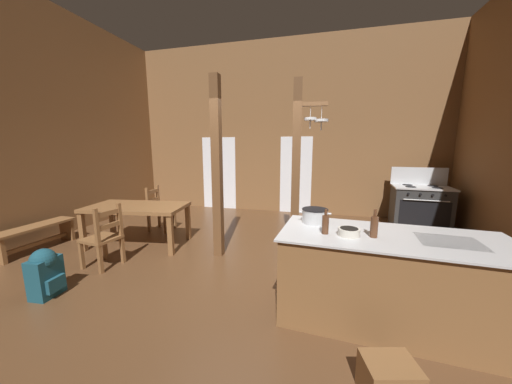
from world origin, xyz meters
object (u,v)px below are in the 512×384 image
at_px(stove_range, 420,207).
at_px(bottle_short_on_counter, 325,224).
at_px(ladderback_chair_by_post, 159,210).
at_px(bottle_tall_on_counter, 374,226).
at_px(kitchen_island, 389,279).
at_px(backpack, 45,271).
at_px(step_stool, 389,378).
at_px(dining_table, 137,210).
at_px(ladderback_chair_near_window, 104,238).
at_px(mixing_bowl_on_counter, 349,232).
at_px(stockpot_on_counter, 315,216).
at_px(bench_along_left_wall, 35,233).

bearing_deg(stove_range, bottle_short_on_counter, -118.66).
relative_size(ladderback_chair_by_post, bottle_tall_on_counter, 3.45).
xyz_separation_m(kitchen_island, backpack, (-3.85, -0.54, -0.14)).
height_order(step_stool, dining_table, dining_table).
height_order(ladderback_chair_near_window, bottle_short_on_counter, bottle_short_on_counter).
bearing_deg(ladderback_chair_near_window, mixing_bowl_on_counter, -6.69).
bearing_deg(mixing_bowl_on_counter, bottle_tall_on_counter, 2.83).
distance_m(dining_table, ladderback_chair_by_post, 0.90).
bearing_deg(stockpot_on_counter, stove_range, 57.31).
xyz_separation_m(stove_range, bottle_short_on_counter, (-2.04, -3.74, 0.54)).
relative_size(kitchen_island, backpack, 3.72).
relative_size(stove_range, ladderback_chair_near_window, 1.39).
distance_m(dining_table, bottle_tall_on_counter, 3.96).
relative_size(ladderback_chair_by_post, stockpot_on_counter, 2.62).
relative_size(mixing_bowl_on_counter, bottle_short_on_counter, 0.84).
bearing_deg(bench_along_left_wall, stove_range, 24.44).
bearing_deg(bench_along_left_wall, mixing_bowl_on_counter, -6.91).
bearing_deg(bottle_tall_on_counter, bench_along_left_wall, 173.51).
distance_m(stove_range, stockpot_on_counter, 4.03).
bearing_deg(stove_range, stockpot_on_counter, -122.69).
bearing_deg(ladderback_chair_by_post, dining_table, -79.82).
bearing_deg(ladderback_chair_by_post, backpack, -85.05).
distance_m(ladderback_chair_near_window, bottle_short_on_counter, 3.24).
height_order(stove_range, ladderback_chair_near_window, stove_range).
distance_m(ladderback_chair_near_window, stockpot_on_counter, 3.09).
bearing_deg(mixing_bowl_on_counter, stockpot_on_counter, 132.41).
xyz_separation_m(bench_along_left_wall, bottle_short_on_counter, (4.84, -0.61, 0.72)).
height_order(stove_range, mixing_bowl_on_counter, stove_range).
relative_size(step_stool, backpack, 0.70).
xyz_separation_m(kitchen_island, bottle_short_on_counter, (-0.64, -0.10, 0.56)).
distance_m(ladderback_chair_near_window, bottle_tall_on_counter, 3.68).
xyz_separation_m(kitchen_island, dining_table, (-3.92, 1.19, 0.19)).
height_order(backpack, bottle_short_on_counter, bottle_short_on_counter).
bearing_deg(backpack, bottle_short_on_counter, 7.79).
distance_m(ladderback_chair_near_window, mixing_bowl_on_counter, 3.45).
relative_size(bench_along_left_wall, bottle_tall_on_counter, 4.52).
xyz_separation_m(backpack, stockpot_on_counter, (3.09, 0.81, 0.69)).
bearing_deg(mixing_bowl_on_counter, bench_along_left_wall, 173.09).
relative_size(dining_table, backpack, 3.04).
bearing_deg(bottle_tall_on_counter, ladderback_chair_by_post, 151.17).
height_order(bench_along_left_wall, backpack, backpack).
xyz_separation_m(ladderback_chair_near_window, bottle_tall_on_counter, (3.61, -0.39, 0.58)).
bearing_deg(dining_table, stove_range, 24.73).
relative_size(stove_range, bottle_short_on_counter, 5.28).
xyz_separation_m(stove_range, ladderback_chair_near_window, (-5.20, -3.34, -0.03)).
relative_size(ladderback_chair_near_window, bottle_tall_on_counter, 3.45).
relative_size(kitchen_island, mixing_bowl_on_counter, 10.59).
xyz_separation_m(kitchen_island, stove_range, (1.40, 3.64, 0.02)).
relative_size(stockpot_on_counter, mixing_bowl_on_counter, 1.73).
bearing_deg(backpack, kitchen_island, 7.92).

